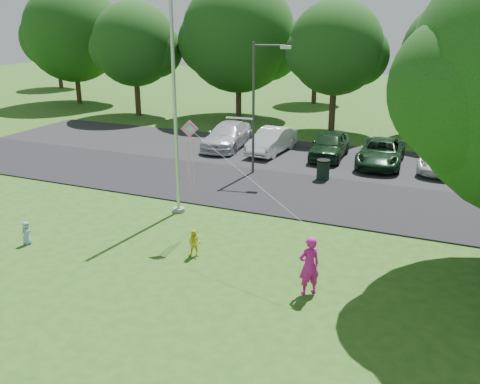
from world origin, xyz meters
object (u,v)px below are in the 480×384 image
at_px(kite, 192,142).
at_px(trash_can, 323,170).
at_px(street_lamp, 259,97).
at_px(woman, 309,266).
at_px(flagpole, 175,112).
at_px(child_yellow, 195,243).
at_px(child_blue, 27,233).

bearing_deg(kite, trash_can, 51.88).
bearing_deg(street_lamp, woman, -72.16).
bearing_deg(flagpole, child_yellow, -53.36).
bearing_deg(kite, street_lamp, 73.79).
bearing_deg(child_yellow, woman, -24.32).
distance_m(trash_can, child_blue, 13.89).
relative_size(trash_can, kite, 0.19).
xyz_separation_m(street_lamp, kite, (0.82, -8.43, -0.36)).
relative_size(woman, kite, 0.33).
distance_m(street_lamp, trash_can, 4.77).
bearing_deg(child_blue, woman, -77.79).
height_order(trash_can, child_blue, trash_can).
height_order(flagpole, child_yellow, flagpole).
bearing_deg(woman, child_blue, -40.86).
xyz_separation_m(trash_can, woman, (2.51, -10.99, 0.38)).
height_order(street_lamp, woman, street_lamp).
xyz_separation_m(child_yellow, child_blue, (-5.97, -1.46, -0.06)).
bearing_deg(child_yellow, trash_can, 67.88).
bearing_deg(flagpole, trash_can, 56.43).
relative_size(flagpole, child_yellow, 10.40).
bearing_deg(trash_can, flagpole, -123.57).
relative_size(trash_can, woman, 0.58).
height_order(woman, child_yellow, woman).
height_order(flagpole, kite, flagpole).
bearing_deg(child_blue, trash_can, -24.62).
bearing_deg(woman, child_yellow, -55.96).
distance_m(trash_can, woman, 11.28).
height_order(street_lamp, child_blue, street_lamp).
bearing_deg(child_blue, kite, -51.33).
height_order(flagpole, trash_can, flagpole).
bearing_deg(trash_can, child_yellow, -99.71).
bearing_deg(kite, child_yellow, -83.41).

